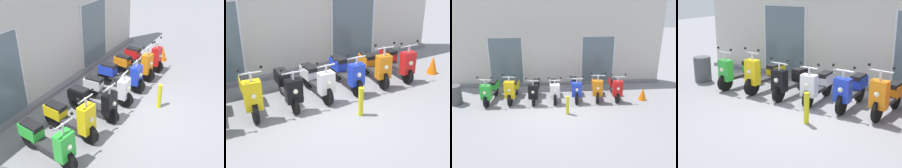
% 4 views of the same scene
% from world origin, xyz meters
% --- Properties ---
extents(ground_plane, '(40.00, 40.00, 0.00)m').
position_xyz_m(ground_plane, '(0.00, 0.00, 0.00)').
color(ground_plane, gray).
extents(storefront_facade, '(10.36, 0.50, 4.08)m').
position_xyz_m(storefront_facade, '(-0.00, 3.04, 1.97)').
color(storefront_facade, beige).
rests_on(storefront_facade, ground_plane).
extents(scooter_yellow, '(0.55, 1.62, 1.31)m').
position_xyz_m(scooter_yellow, '(-1.71, 1.16, 0.48)').
color(scooter_yellow, black).
rests_on(scooter_yellow, ground_plane).
extents(scooter_black, '(0.58, 1.58, 1.15)m').
position_xyz_m(scooter_black, '(-0.81, 1.12, 0.47)').
color(scooter_black, black).
rests_on(scooter_black, ground_plane).
extents(scooter_white, '(0.54, 1.58, 1.14)m').
position_xyz_m(scooter_white, '(-0.01, 1.14, 0.45)').
color(scooter_white, black).
rests_on(scooter_white, ground_plane).
extents(scooter_blue, '(0.58, 1.63, 1.18)m').
position_xyz_m(scooter_blue, '(0.88, 1.16, 0.48)').
color(scooter_blue, black).
rests_on(scooter_blue, ground_plane).
extents(scooter_orange, '(0.62, 1.58, 1.29)m').
position_xyz_m(scooter_orange, '(1.77, 1.12, 0.49)').
color(scooter_orange, black).
rests_on(scooter_orange, ground_plane).
extents(scooter_red, '(0.60, 1.52, 1.22)m').
position_xyz_m(scooter_red, '(2.55, 1.10, 0.48)').
color(scooter_red, black).
rests_on(scooter_red, ground_plane).
extents(traffic_cone, '(0.32, 0.32, 0.52)m').
position_xyz_m(traffic_cone, '(3.64, 0.78, 0.26)').
color(traffic_cone, orange).
rests_on(traffic_cone, ground_plane).
extents(curb_bollard, '(0.12, 0.12, 0.70)m').
position_xyz_m(curb_bollard, '(0.42, -0.24, 0.35)').
color(curb_bollard, yellow).
rests_on(curb_bollard, ground_plane).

